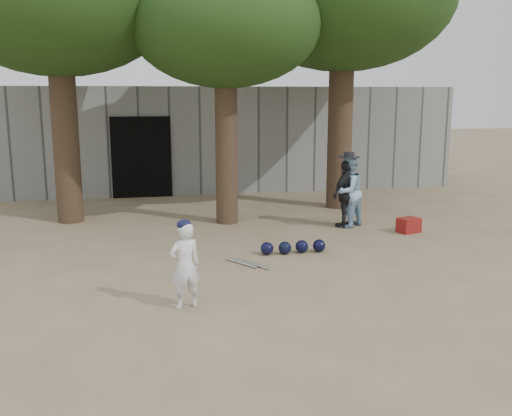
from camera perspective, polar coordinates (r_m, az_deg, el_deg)
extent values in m
plane|color=#937C5E|center=(8.54, -2.63, -7.71)|extent=(70.00, 70.00, 0.00)
imported|color=white|center=(7.56, -7.11, -5.73)|extent=(0.49, 0.39, 1.16)
imported|color=#8BB7D7|center=(12.22, 9.19, 1.64)|extent=(0.94, 0.90, 1.52)
imported|color=black|center=(12.19, 9.02, 1.40)|extent=(0.89, 0.76, 1.43)
cube|color=maroon|center=(12.09, 15.02, -1.67)|extent=(0.49, 0.42, 0.30)
cube|color=gray|center=(16.08, -7.14, 6.64)|extent=(16.00, 0.35, 3.00)
cube|color=black|center=(15.87, -11.38, 4.99)|extent=(1.60, 0.08, 2.20)
cube|color=slate|center=(18.57, -7.75, 7.23)|extent=(16.00, 5.00, 3.00)
sphere|color=black|center=(10.06, 1.11, -4.07)|extent=(0.23, 0.23, 0.23)
sphere|color=black|center=(10.12, 2.91, -4.00)|extent=(0.23, 0.23, 0.23)
sphere|color=black|center=(10.23, 4.60, -3.85)|extent=(0.23, 0.23, 0.23)
sphere|color=black|center=(10.31, 6.33, -3.76)|extent=(0.23, 0.23, 0.23)
cylinder|color=silver|center=(9.54, -1.47, -5.49)|extent=(0.44, 0.64, 0.06)
cylinder|color=silver|center=(9.46, -0.26, -5.63)|extent=(0.46, 0.62, 0.06)
cylinder|color=brown|center=(13.08, -18.74, 10.57)|extent=(0.56, 0.56, 5.50)
ellipsoid|color=#284C19|center=(13.22, -19.30, 19.04)|extent=(4.80, 4.80, 3.12)
cylinder|color=brown|center=(12.32, -3.02, 9.97)|extent=(0.48, 0.48, 5.00)
ellipsoid|color=#284C19|center=(12.40, -3.10, 17.85)|extent=(4.00, 4.00, 2.60)
cylinder|color=brown|center=(14.23, 8.50, 11.65)|extent=(0.60, 0.60, 5.80)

